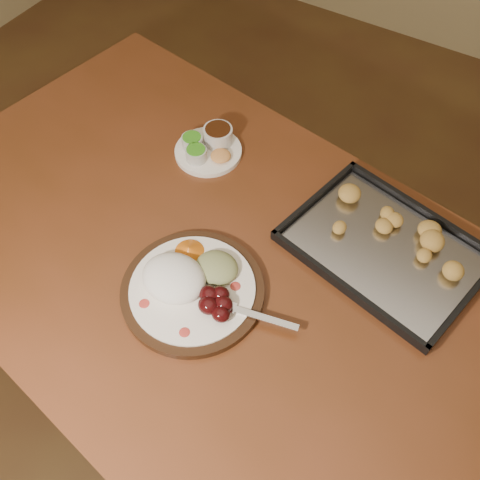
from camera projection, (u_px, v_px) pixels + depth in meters
The scene contains 5 objects.
ground at pixel (215, 322), 1.89m from camera, with size 4.00×4.00×0.00m, color brown.
dining_table at pixel (217, 281), 1.23m from camera, with size 1.63×1.14×0.75m.
dinner_plate at pixel (191, 285), 1.09m from camera, with size 0.38×0.29×0.07m.
condiment_saucer at pixel (209, 146), 1.32m from camera, with size 0.17×0.17×0.06m.
baking_tray at pixel (385, 248), 1.15m from camera, with size 0.45×0.37×0.04m.
Camera 1 is at (0.53, -0.70, 1.71)m, focal length 40.00 mm.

